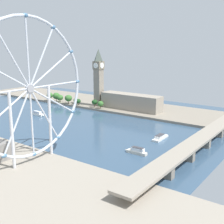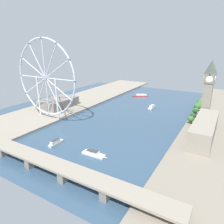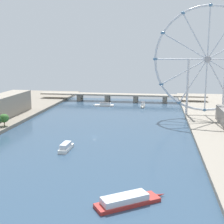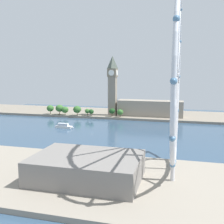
% 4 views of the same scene
% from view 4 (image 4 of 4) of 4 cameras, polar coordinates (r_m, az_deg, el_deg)
% --- Properties ---
extents(ground_plane, '(419.00, 419.00, 0.00)m').
position_cam_4_polar(ground_plane, '(291.04, -4.39, -4.30)').
color(ground_plane, '#334C66').
extents(riverbank_left, '(90.00, 520.00, 3.00)m').
position_cam_4_polar(riverbank_left, '(408.29, 1.35, -0.33)').
color(riverbank_left, gray).
rests_on(riverbank_left, ground_plane).
extents(riverbank_right, '(90.00, 520.00, 3.00)m').
position_cam_4_polar(riverbank_right, '(182.57, -17.62, -12.11)').
color(riverbank_right, gray).
rests_on(riverbank_right, ground_plane).
extents(clock_tower, '(13.41, 13.41, 83.67)m').
position_cam_4_polar(clock_tower, '(380.24, 0.11, 5.83)').
color(clock_tower, gray).
rests_on(clock_tower, riverbank_left).
extents(parliament_block, '(22.00, 90.09, 21.86)m').
position_cam_4_polar(parliament_block, '(379.70, 8.12, 0.80)').
color(parliament_block, gray).
rests_on(parliament_block, riverbank_left).
extents(tree_row_embankment, '(12.28, 114.20, 14.29)m').
position_cam_4_polar(tree_row_embankment, '(385.85, -7.85, 0.50)').
color(tree_row_embankment, '#513823').
rests_on(tree_row_embankment, riverbank_left).
extents(ferris_wheel, '(110.15, 3.20, 112.11)m').
position_cam_4_polar(ferris_wheel, '(168.77, 13.58, 6.80)').
color(ferris_wheel, silver).
rests_on(ferris_wheel, riverbank_right).
extents(riverside_hall, '(42.13, 61.51, 14.12)m').
position_cam_4_polar(riverside_hall, '(158.36, -5.35, -11.66)').
color(riverside_hall, gray).
rests_on(riverside_hall, riverbank_right).
extents(tour_boat_0, '(6.27, 22.70, 5.55)m').
position_cam_4_polar(tour_boat_0, '(315.94, -10.15, -2.95)').
color(tour_boat_0, white).
rests_on(tour_boat_0, ground_plane).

